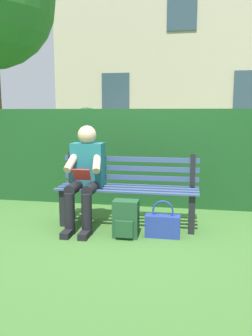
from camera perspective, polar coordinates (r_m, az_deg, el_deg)
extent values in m
plane|color=#3D6B2D|center=(4.26, 0.24, -9.40)|extent=(60.00, 60.00, 0.00)
cube|color=black|center=(3.99, 10.74, -7.46)|extent=(0.07, 0.07, 0.45)
cube|color=black|center=(4.25, -10.30, -6.42)|extent=(0.07, 0.07, 0.45)
cube|color=black|center=(4.28, 10.71, -6.32)|extent=(0.07, 0.07, 0.45)
cube|color=black|center=(4.52, -8.97, -5.44)|extent=(0.07, 0.07, 0.45)
cube|color=#384C7A|center=(4.33, 0.70, -2.78)|extent=(1.68, 0.06, 0.02)
cube|color=#384C7A|center=(4.20, 0.40, -3.15)|extent=(1.68, 0.06, 0.02)
cube|color=#384C7A|center=(4.07, 0.08, -3.54)|extent=(1.68, 0.06, 0.02)
cube|color=#384C7A|center=(3.94, -0.26, -3.96)|extent=(1.68, 0.06, 0.02)
cube|color=black|center=(4.22, 10.89, -0.36)|extent=(0.06, 0.06, 0.40)
cube|color=black|center=(4.46, -8.95, 0.21)|extent=(0.06, 0.06, 0.40)
cube|color=#384C7A|center=(4.30, 0.68, -1.57)|extent=(1.68, 0.02, 0.06)
cube|color=#384C7A|center=(4.28, 0.69, -0.07)|extent=(1.68, 0.02, 0.06)
cube|color=#384C7A|center=(4.26, 0.69, 1.45)|extent=(1.68, 0.02, 0.06)
cube|color=#1E6672|center=(4.21, -6.25, 0.58)|extent=(0.38, 0.22, 0.52)
sphere|color=#D8AD8C|center=(4.16, -6.41, 5.44)|extent=(0.22, 0.22, 0.22)
cylinder|color=black|center=(4.03, -5.67, -3.27)|extent=(0.13, 0.42, 0.13)
cylinder|color=black|center=(4.09, -8.37, -3.15)|extent=(0.13, 0.42, 0.13)
cylinder|color=black|center=(3.90, -6.46, -7.59)|extent=(0.12, 0.12, 0.47)
cylinder|color=black|center=(3.96, -9.25, -7.39)|extent=(0.12, 0.12, 0.47)
cube|color=black|center=(3.89, -6.75, -10.74)|extent=(0.10, 0.24, 0.07)
cube|color=black|center=(3.95, -9.57, -10.49)|extent=(0.10, 0.24, 0.07)
cylinder|color=#D8AD8C|center=(4.03, -4.78, 1.09)|extent=(0.14, 0.32, 0.26)
cylinder|color=#D8AD8C|center=(4.12, -8.82, 1.18)|extent=(0.14, 0.32, 0.26)
cube|color=#B22626|center=(3.98, -7.29, -1.08)|extent=(0.20, 0.07, 0.13)
cube|color=#19471E|center=(5.28, 7.41, 1.97)|extent=(5.34, 0.76, 1.40)
sphere|color=#19471E|center=(5.55, -6.46, 6.69)|extent=(0.61, 0.61, 0.61)
cube|color=#BCAD93|center=(12.89, 9.23, 18.82)|extent=(8.20, 3.07, 7.07)
cube|color=#334756|center=(11.30, 19.53, 11.85)|extent=(0.90, 0.04, 1.20)
cube|color=#334756|center=(11.41, -1.73, 12.33)|extent=(0.90, 0.04, 1.20)
cube|color=#334756|center=(11.56, 9.18, 24.28)|extent=(0.90, 0.04, 1.20)
cube|color=#1E4728|center=(3.83, -0.02, -8.31)|extent=(0.27, 0.18, 0.41)
cube|color=#1E4728|center=(3.75, -0.32, -10.00)|extent=(0.19, 0.04, 0.18)
cylinder|color=#1E4728|center=(3.91, 1.46, -7.63)|extent=(0.04, 0.04, 0.25)
cylinder|color=#1E4728|center=(3.94, -0.93, -7.51)|extent=(0.04, 0.04, 0.25)
cube|color=navy|center=(3.88, 6.03, -9.45)|extent=(0.38, 0.15, 0.24)
torus|color=navy|center=(3.82, 6.07, -7.01)|extent=(0.23, 0.02, 0.23)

